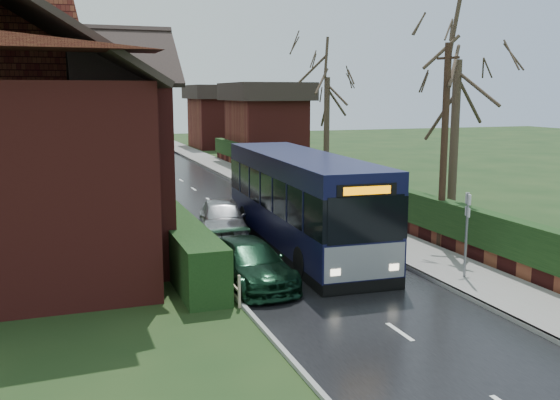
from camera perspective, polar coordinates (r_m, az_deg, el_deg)
name	(u,v)px	position (r m, az deg, el deg)	size (l,w,h in m)	color
ground	(306,268)	(20.70, 2.42, -6.21)	(140.00, 140.00, 0.00)	#2F431C
road	(228,213)	(29.95, -4.76, -1.21)	(6.00, 100.00, 0.02)	black
pavement	(310,207)	(31.27, 2.78, -0.60)	(2.50, 100.00, 0.14)	slate
kerb_right	(288,208)	(30.84, 0.72, -0.74)	(0.12, 100.00, 0.14)	gray
kerb_left	(164,216)	(29.33, -10.53, -1.49)	(0.12, 100.00, 0.10)	gray
front_hedge	(163,223)	(24.21, -10.68, -2.06)	(1.20, 16.00, 1.60)	black
picket_fence	(182,230)	(24.40, -8.91, -2.76)	(0.10, 16.00, 0.90)	tan
right_wall_hedge	(339,186)	(31.73, 5.39, 1.26)	(0.60, 50.00, 1.80)	maroon
brick_house	(19,132)	(23.28, -22.76, 5.77)	(9.30, 14.60, 10.30)	maroon
bus	(301,202)	(22.93, 1.89, -0.20)	(3.13, 11.57, 3.48)	black
car_silver	(222,218)	(24.90, -5.29, -1.69)	(1.81, 4.50, 1.53)	#AAAAAE
car_green	(249,263)	(18.81, -2.81, -5.77)	(1.84, 4.53, 1.31)	black
car_distant	(166,148)	(59.39, -10.37, 4.68)	(1.26, 3.62, 1.19)	black
bus_stop_sign	(467,223)	(19.63, 16.72, -2.05)	(0.20, 0.41, 2.75)	slate
telegraph_pole	(444,147)	(23.45, 14.78, 4.74)	(0.34, 0.94, 7.44)	black
tree_right_near	(459,47)	(25.21, 16.02, 13.31)	(4.60, 4.60, 9.92)	#3B2E23
tree_right_far	(327,70)	(38.32, 4.35, 11.81)	(4.90, 4.90, 9.47)	#372A20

